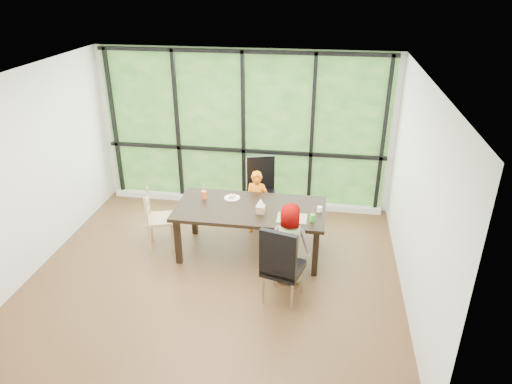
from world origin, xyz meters
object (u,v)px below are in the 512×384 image
plate_near (291,219)px  green_cup (312,218)px  orange_cup (204,195)px  tissue_box (261,209)px  child_toddler (257,203)px  white_mug (320,209)px  chair_end_beech (160,219)px  chair_interior_leather (283,263)px  chair_window_leather (262,191)px  dining_table (250,230)px  child_older (290,244)px  plate_far (232,198)px

plate_near → green_cup: size_ratio=2.07×
orange_cup → tissue_box: size_ratio=0.96×
child_toddler → plate_near: size_ratio=4.87×
plate_near → white_mug: 0.47m
chair_end_beech → plate_near: (1.97, -0.26, 0.31)m
chair_interior_leather → plate_near: (0.03, 0.74, 0.22)m
chair_end_beech → white_mug: (2.34, 0.03, 0.34)m
chair_window_leather → green_cup: (0.86, -1.26, 0.26)m
chair_interior_leather → white_mug: (0.40, 1.03, 0.25)m
dining_table → child_older: 0.88m
orange_cup → chair_window_leather: bearing=47.1°
plate_near → dining_table: bearing=157.3°
chair_window_leather → chair_end_beech: chair_window_leather is taller
chair_window_leather → chair_end_beech: 1.71m
chair_interior_leather → child_toddler: chair_interior_leather is taller
tissue_box → white_mug: bearing=11.2°
plate_near → orange_cup: (-1.33, 0.44, 0.05)m
chair_window_leather → green_cup: bearing=-72.3°
chair_window_leather → child_toddler: bearing=-111.3°
chair_interior_leather → orange_cup: chair_interior_leather is taller
child_toddler → white_mug: (0.98, -0.59, 0.27)m
plate_near → tissue_box: (-0.44, 0.13, 0.05)m
chair_window_leather → plate_near: bearing=-81.8°
child_toddler → green_cup: bearing=-39.0°
chair_window_leather → plate_far: (-0.34, -0.74, 0.22)m
plate_far → green_cup: bearing=-23.1°
dining_table → plate_near: bearing=-22.7°
plate_near → white_mug: (0.37, 0.29, 0.03)m
child_toddler → plate_far: child_toddler is taller
dining_table → green_cup: bearing=-16.5°
tissue_box → plate_far: bearing=142.0°
chair_window_leather → white_mug: size_ratio=14.42×
chair_interior_leather → child_older: child_older is taller
chair_window_leather → orange_cup: bearing=-149.6°
tissue_box → child_toddler: bearing=102.7°
dining_table → child_older: size_ratio=1.88×
child_older → chair_window_leather: bearing=-61.9°
chair_end_beech → child_older: child_older is taller
dining_table → child_toddler: (-0.00, 0.62, 0.14)m
child_older → plate_near: (-0.02, 0.33, 0.19)m
chair_window_leather → green_cup: chair_window_leather is taller
chair_end_beech → plate_near: bearing=-112.8°
plate_near → orange_cup: 1.40m
chair_window_leather → chair_end_beech: bearing=-161.2°
child_toddler → plate_far: bearing=-124.0°
chair_end_beech → green_cup: 2.29m
dining_table → plate_far: bearing=141.5°
green_cup → white_mug: (0.09, 0.30, -0.01)m
green_cup → plate_near: bearing=178.1°
chair_interior_leather → child_toddler: bearing=-55.6°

